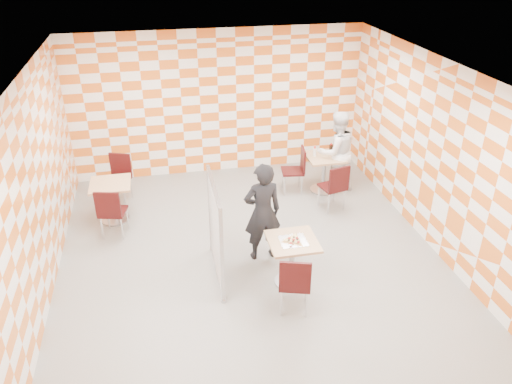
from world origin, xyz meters
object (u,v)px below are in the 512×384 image
Objects in this scene: chair_main_front at (295,281)px; chair_second_side at (297,167)px; main_table at (292,254)px; partition at (216,231)px; man_white at (336,152)px; sport_bottle at (315,152)px; soda_bottle at (331,149)px; empty_table at (112,195)px; man_dark at (262,212)px; chair_empty_near at (111,210)px; chair_empty_far at (119,174)px; second_table at (324,167)px; chair_second_front at (335,184)px.

chair_main_front is 3.59m from chair_second_side.
partition reaches higher than main_table.
man_white is (1.78, 3.37, 0.28)m from chair_main_front.
soda_bottle is (0.33, 0.01, 0.01)m from sport_bottle.
man_white is 0.12m from soda_bottle.
empty_table is 3.94m from chair_main_front.
man_dark is at bearing 36.36° from man_white.
chair_empty_near is at bearing -165.78° from sport_bottle.
chair_empty_near is at bearing 145.60° from main_table.
partition is at bearing -137.57° from soda_bottle.
chair_second_side is (3.53, 0.39, 0.04)m from empty_table.
man_white is at bearing 62.21° from chair_main_front.
empty_table is at bearing -97.94° from chair_empty_far.
chair_empty_far is (-2.54, 3.17, 0.04)m from main_table.
second_table is 3.26× the size of soda_bottle.
second_table is 0.81× the size of chair_second_front.
second_table is 0.81m from chair_second_front.
chair_second_side and chair_empty_near have the same top height.
man_white is (1.63, 2.72, 0.32)m from main_table.
second_table is at bearing 62.70° from main_table.
partition is at bearing -129.14° from chair_second_side.
chair_empty_far is 4.12m from soda_bottle.
empty_table is at bearing -173.62° from chair_second_side.
second_table is at bearing -135.03° from man_dark.
man_dark is at bearing -119.53° from chair_second_side.
man_dark is at bearing -130.46° from second_table.
partition reaches higher than empty_table.
man_white is 8.25× the size of sport_bottle.
second_table is 3.71m from chair_main_front.
main_table is 0.81× the size of chair_second_side.
main_table is at bearing -113.55° from sport_bottle.
second_table and empty_table have the same top height.
main_table is 0.81× the size of chair_second_front.
main_table is at bearing -117.30° from second_table.
man_white reaches higher than chair_main_front.
sport_bottle is (3.86, 0.39, 0.33)m from empty_table.
man_white reaches higher than main_table.
partition is (1.58, -1.39, 0.25)m from chair_empty_near.
second_table is 0.81× the size of chair_second_side.
chair_empty_near is (-2.49, 2.46, 0.00)m from chair_main_front.
sport_bottle is (3.85, 0.98, 0.29)m from chair_empty_near.
partition is at bearing -51.15° from empty_table.
main_table is 2.34m from chair_second_front.
second_table is 3.38m from partition.
chair_main_front reaches higher than empty_table.
chair_second_front is (1.49, 2.56, 0.00)m from chair_main_front.
chair_second_front is at bearing -17.95° from chair_empty_far.
chair_empty_near is 4.38m from man_white.
sport_bottle is 0.87× the size of soda_bottle.
chair_second_side is at bearing 6.38° from empty_table.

